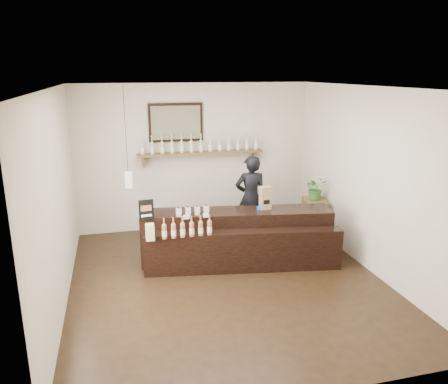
% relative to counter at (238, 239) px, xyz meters
% --- Properties ---
extents(ground, '(5.00, 5.00, 0.00)m').
position_rel_counter_xyz_m(ground, '(-0.33, -0.59, -0.40)').
color(ground, black).
rests_on(ground, ground).
extents(room_shell, '(5.00, 5.00, 5.00)m').
position_rel_counter_xyz_m(room_shell, '(-0.33, -0.59, 1.30)').
color(room_shell, beige).
rests_on(room_shell, ground).
extents(back_wall_decor, '(2.66, 0.96, 1.69)m').
position_rel_counter_xyz_m(back_wall_decor, '(-0.48, 1.79, 1.35)').
color(back_wall_decor, brown).
rests_on(back_wall_decor, ground).
extents(counter, '(3.10, 1.29, 1.00)m').
position_rel_counter_xyz_m(counter, '(0.00, 0.00, 0.00)').
color(counter, black).
rests_on(counter, ground).
extents(promo_sign, '(0.22, 0.05, 0.31)m').
position_rel_counter_xyz_m(promo_sign, '(-1.43, 0.02, 0.61)').
color(promo_sign, black).
rests_on(promo_sign, counter).
extents(paper_bag, '(0.18, 0.14, 0.37)m').
position_rel_counter_xyz_m(paper_bag, '(0.48, 0.09, 0.64)').
color(paper_bag, '#977649').
rests_on(paper_bag, counter).
extents(tape_dispenser, '(0.12, 0.06, 0.10)m').
position_rel_counter_xyz_m(tape_dispenser, '(0.39, 0.06, 0.49)').
color(tape_dispenser, blue).
rests_on(tape_dispenser, counter).
extents(side_cabinet, '(0.46, 0.57, 0.74)m').
position_rel_counter_xyz_m(side_cabinet, '(1.67, 0.71, -0.03)').
color(side_cabinet, brown).
rests_on(side_cabinet, ground).
extents(potted_plant, '(0.41, 0.36, 0.44)m').
position_rel_counter_xyz_m(potted_plant, '(1.67, 0.71, 0.56)').
color(potted_plant, '#326E2C').
rests_on(potted_plant, side_cabinet).
extents(shopkeeper, '(0.68, 0.47, 1.78)m').
position_rel_counter_xyz_m(shopkeeper, '(0.51, 0.96, 0.49)').
color(shopkeeper, black).
rests_on(shopkeeper, ground).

